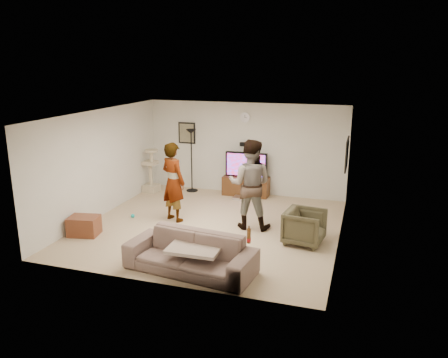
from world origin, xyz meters
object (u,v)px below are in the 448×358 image
(floor_lamp, at_px, (192,161))
(beer_bottle, at_px, (249,236))
(person_left, at_px, (173,182))
(armchair, at_px, (305,227))
(tv_stand, at_px, (246,186))
(cat_tree, at_px, (150,170))
(side_table, at_px, (84,226))
(tv, at_px, (246,165))
(person_right, at_px, (250,184))
(sofa, at_px, (190,253))

(floor_lamp, bearing_deg, beer_bottle, -58.09)
(person_left, height_order, armchair, person_left)
(tv_stand, height_order, armchair, armchair)
(cat_tree, xyz_separation_m, armchair, (4.62, -2.36, -0.26))
(cat_tree, bearing_deg, side_table, -87.77)
(tv, xyz_separation_m, beer_bottle, (1.31, -4.67, -0.07))
(person_right, bearing_deg, tv, -76.63)
(beer_bottle, relative_size, side_table, 0.41)
(cat_tree, bearing_deg, beer_bottle, -46.79)
(tv, bearing_deg, beer_bottle, -74.35)
(tv, height_order, floor_lamp, floor_lamp)
(tv, distance_m, floor_lamp, 1.56)
(tv, bearing_deg, armchair, -54.96)
(tv_stand, height_order, beer_bottle, beer_bottle)
(person_left, relative_size, person_right, 0.93)
(cat_tree, xyz_separation_m, side_table, (0.13, -3.34, -0.41))
(tv_stand, xyz_separation_m, sofa, (0.26, -4.67, 0.07))
(tv_stand, xyz_separation_m, floor_lamp, (-1.56, -0.06, 0.61))
(sofa, height_order, side_table, sofa)
(sofa, xyz_separation_m, armchair, (1.72, 1.84, 0.02))
(person_left, distance_m, person_right, 1.78)
(sofa, bearing_deg, tv, 100.11)
(armchair, bearing_deg, beer_bottle, 167.49)
(tv_stand, relative_size, person_right, 0.64)
(cat_tree, distance_m, beer_bottle, 5.76)
(tv, xyz_separation_m, person_right, (0.70, -2.30, 0.12))
(floor_lamp, relative_size, beer_bottle, 7.00)
(armchair, bearing_deg, floor_lamp, 59.64)
(beer_bottle, bearing_deg, cat_tree, 133.21)
(tv_stand, distance_m, side_table, 4.56)
(cat_tree, height_order, side_table, cat_tree)
(tv, relative_size, person_left, 0.63)
(tv, height_order, sofa, tv)
(beer_bottle, bearing_deg, floor_lamp, 121.91)
(cat_tree, distance_m, sofa, 5.11)
(person_right, distance_m, beer_bottle, 2.46)
(floor_lamp, distance_m, beer_bottle, 5.43)
(person_left, bearing_deg, armchair, -163.89)
(tv_stand, relative_size, person_left, 0.69)
(floor_lamp, height_order, cat_tree, floor_lamp)
(cat_tree, bearing_deg, tv, 10.13)
(tv, height_order, person_right, person_right)
(floor_lamp, bearing_deg, armchair, -37.99)
(cat_tree, bearing_deg, person_left, -50.73)
(tv_stand, height_order, sofa, sofa)
(tv, relative_size, side_table, 1.88)
(person_left, height_order, sofa, person_left)
(person_right, height_order, armchair, person_right)
(person_right, relative_size, beer_bottle, 7.88)
(tv_stand, height_order, side_table, tv_stand)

